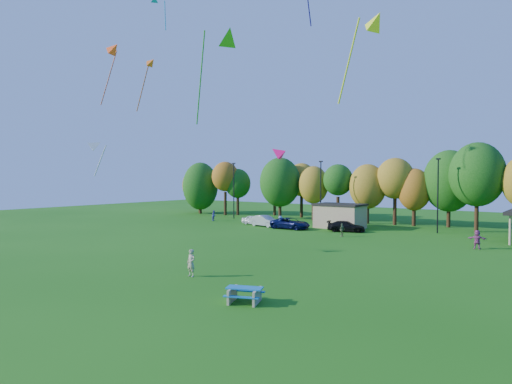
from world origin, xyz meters
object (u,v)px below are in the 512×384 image
Objects in this scene: picnic_table at (245,294)px; car_c at (290,223)px; car_a at (254,220)px; car_b at (265,221)px; car_d at (346,226)px; kite_flyer at (191,263)px.

car_c is (-16.71, 30.93, 0.24)m from picnic_table.
car_a is 0.70× the size of car_c.
car_a reaches higher than picnic_table.
car_b is at bearing 101.74° from picnic_table.
car_a is at bearing 75.92° from car_c.
car_d is at bearing 84.11° from picnic_table.
car_b is at bearing -116.44° from car_a.
car_a is 14.38m from car_d.
picnic_table is 0.46× the size of car_c.
car_c is (-9.77, 28.05, -0.21)m from kite_flyer.
car_d is (7.20, 1.59, -0.06)m from car_c.
car_d reaches higher than car_a.
kite_flyer reaches higher than car_d.
picnic_table is 7.54m from kite_flyer.
car_b reaches higher than picnic_table.
kite_flyer is 0.51× the size of car_a.
picnic_table is 1.29× the size of kite_flyer.
car_b is 1.00× the size of car_d.
car_c is at bearing -85.78° from car_b.
car_c reaches higher than car_a.
car_c is (4.34, -0.37, -0.03)m from car_b.
car_a is at bearing 104.05° from picnic_table.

